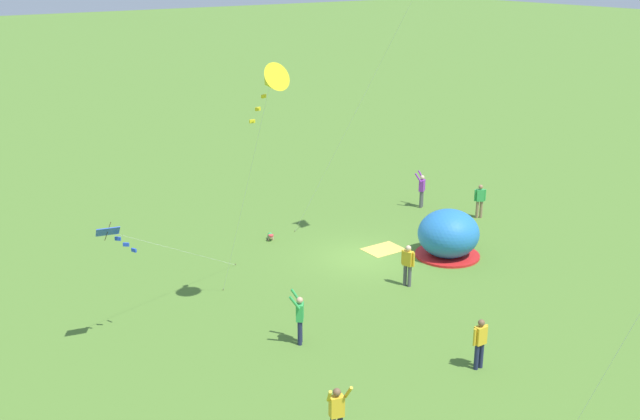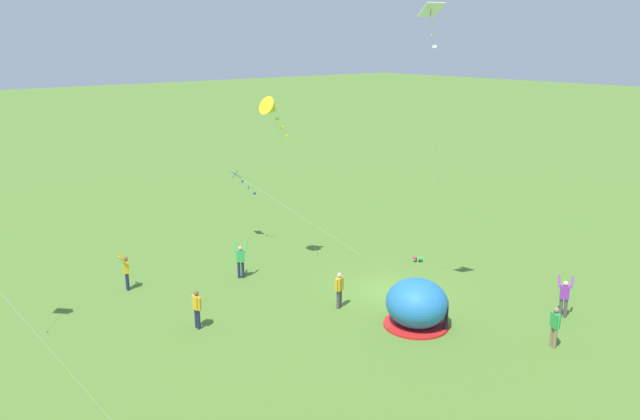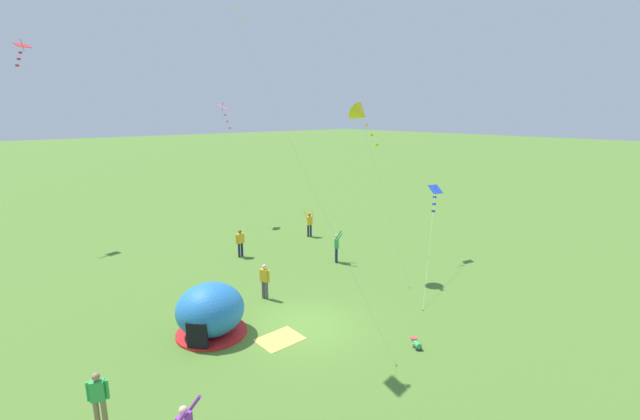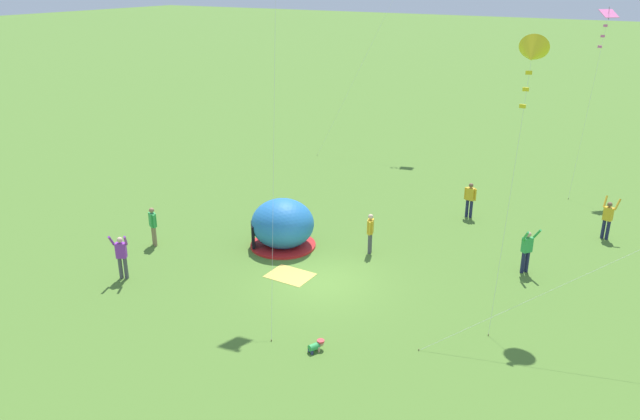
{
  "view_description": "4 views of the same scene",
  "coord_description": "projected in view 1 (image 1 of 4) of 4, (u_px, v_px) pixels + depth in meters",
  "views": [
    {
      "loc": [
        18.72,
        23.6,
        12.49
      ],
      "look_at": [
        3.6,
        1.92,
        3.43
      ],
      "focal_mm": 42.0,
      "sensor_mm": 36.0,
      "label": 1
    },
    {
      "loc": [
        -19.46,
        20.86,
        11.91
      ],
      "look_at": [
        2.86,
        2.38,
        3.97
      ],
      "focal_mm": 35.0,
      "sensor_mm": 36.0,
      "label": 2
    },
    {
      "loc": [
        -10.19,
        -12.69,
        8.72
      ],
      "look_at": [
        2.77,
        2.09,
        4.2
      ],
      "focal_mm": 24.0,
      "sensor_mm": 36.0,
      "label": 3
    },
    {
      "loc": [
        10.78,
        -18.27,
        11.09
      ],
      "look_at": [
        -1.57,
        2.44,
        1.81
      ],
      "focal_mm": 35.0,
      "sensor_mm": 36.0,
      "label": 4
    }
  ],
  "objects": [
    {
      "name": "person_watching_sky",
      "position": [
        480.0,
        341.0,
        23.5
      ],
      "size": [
        0.59,
        0.25,
        1.72
      ],
      "color": "#1E2347",
      "rests_on": "ground"
    },
    {
      "name": "toddler_crawling",
      "position": [
        271.0,
        236.0,
        34.43
      ],
      "size": [
        0.4,
        0.55,
        0.32
      ],
      "color": "green",
      "rests_on": "ground"
    },
    {
      "name": "person_flying_kite",
      "position": [
        337.0,
        412.0,
        19.8
      ],
      "size": [
        0.7,
        0.58,
        1.89
      ],
      "color": "#1E2347",
      "rests_on": "ground"
    },
    {
      "name": "person_near_tent",
      "position": [
        422.0,
        189.0,
        38.66
      ],
      "size": [
        0.72,
        0.66,
        1.89
      ],
      "color": "#4C4C51",
      "rests_on": "ground"
    },
    {
      "name": "person_with_toddler",
      "position": [
        408.0,
        263.0,
        29.42
      ],
      "size": [
        0.35,
        0.56,
        1.72
      ],
      "color": "#4C4C51",
      "rests_on": "ground"
    },
    {
      "name": "picnic_blanket",
      "position": [
        384.0,
        249.0,
        33.38
      ],
      "size": [
        1.71,
        1.31,
        0.01
      ],
      "primitive_type": "cube",
      "rotation": [
        0.0,
        0.0,
        -0.01
      ],
      "color": "gold",
      "rests_on": "ground"
    },
    {
      "name": "person_arms_raised",
      "position": [
        300.0,
        317.0,
        25.02
      ],
      "size": [
        0.68,
        0.72,
        1.89
      ],
      "color": "#1E2347",
      "rests_on": "ground"
    },
    {
      "name": "ground_plane",
      "position": [
        363.0,
        257.0,
        32.49
      ],
      "size": [
        300.0,
        300.0,
        0.0
      ],
      "primitive_type": "plane",
      "color": "#517A2D"
    },
    {
      "name": "kite_blue",
      "position": [
        116.0,
        236.0,
        23.95
      ],
      "size": [
        7.09,
        4.5,
        4.48
      ],
      "color": "silver",
      "rests_on": "ground"
    },
    {
      "name": "kite_yellow",
      "position": [
        271.0,
        81.0,
        24.2
      ],
      "size": [
        1.1,
        3.92,
        9.21
      ],
      "color": "silver",
      "rests_on": "ground"
    },
    {
      "name": "person_far_back",
      "position": [
        480.0,
        199.0,
        37.09
      ],
      "size": [
        0.53,
        0.4,
        1.72
      ],
      "color": "#8C7251",
      "rests_on": "ground"
    },
    {
      "name": "popup_tent",
      "position": [
        448.0,
        235.0,
        32.34
      ],
      "size": [
        2.81,
        2.81,
        2.1
      ],
      "color": "#2672BF",
      "rests_on": "ground"
    }
  ]
}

